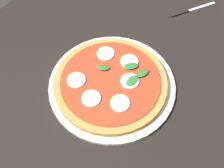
# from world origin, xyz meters

# --- Properties ---
(ground_plane) EXTENTS (6.00, 6.00, 0.00)m
(ground_plane) POSITION_xyz_m (0.00, 0.00, 0.00)
(ground_plane) COLOR #2D2B28
(dining_table) EXTENTS (1.56, 1.04, 0.70)m
(dining_table) POSITION_xyz_m (0.00, 0.00, 0.62)
(dining_table) COLOR black
(dining_table) RESTS_ON ground_plane
(serving_tray) EXTENTS (0.38, 0.38, 0.01)m
(serving_tray) POSITION_xyz_m (0.07, 0.01, 0.71)
(serving_tray) COLOR silver
(serving_tray) RESTS_ON dining_table
(pizza) EXTENTS (0.33, 0.33, 0.03)m
(pizza) POSITION_xyz_m (0.07, 0.01, 0.72)
(pizza) COLOR #C6843F
(pizza) RESTS_ON serving_tray
(knife) EXTENTS (0.17, 0.10, 0.01)m
(knife) POSITION_xyz_m (-0.36, 0.03, 0.70)
(knife) COLOR black
(knife) RESTS_ON dining_table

